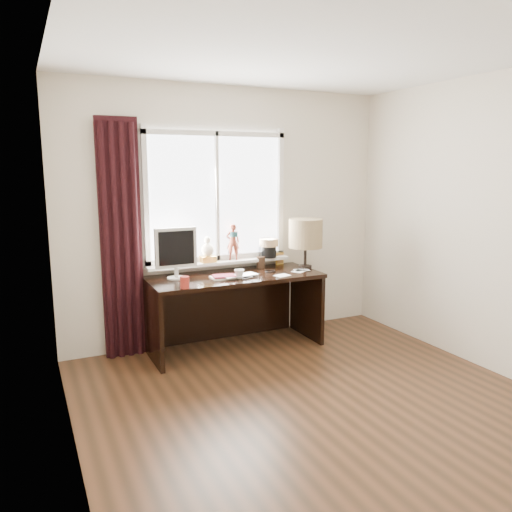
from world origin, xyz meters
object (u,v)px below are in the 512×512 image
laptop (240,276)px  red_cup (185,282)px  desk (231,297)px  table_lamp (306,234)px  mug (239,274)px  monitor (176,250)px

laptop → red_cup: red_cup is taller
red_cup → desk: bearing=33.2°
laptop → red_cup: bearing=-171.9°
red_cup → table_lamp: 1.47m
laptop → desk: (-0.01, 0.21, -0.26)m
mug → table_lamp: size_ratio=0.18×
mug → desk: mug is taller
desk → table_lamp: (0.80, -0.10, 0.61)m
laptop → table_lamp: 0.87m
mug → desk: (0.02, 0.25, -0.29)m
desk → red_cup: bearing=-146.8°
desk → monitor: bearing=-179.5°
mug → monitor: monitor is taller
red_cup → monitor: (0.04, 0.39, 0.23)m
mug → red_cup: 0.60m
desk → monitor: (-0.56, -0.01, 0.52)m
table_lamp → laptop: bearing=-171.9°
desk → table_lamp: table_lamp is taller
monitor → red_cup: bearing=-96.1°
desk → table_lamp: bearing=-7.1°
red_cup → desk: (0.61, 0.40, -0.30)m
mug → monitor: bearing=155.8°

